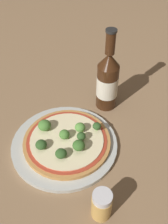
# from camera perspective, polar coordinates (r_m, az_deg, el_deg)

# --- Properties ---
(ground_plane) EXTENTS (3.00, 3.00, 0.00)m
(ground_plane) POSITION_cam_1_polar(r_m,az_deg,el_deg) (0.70, -5.12, -7.41)
(ground_plane) COLOR #846647
(plate) EXTENTS (0.28, 0.28, 0.01)m
(plate) POSITION_cam_1_polar(r_m,az_deg,el_deg) (0.70, -4.28, -6.81)
(plate) COLOR #B2B7B2
(plate) RESTS_ON ground_plane
(pizza) EXTENTS (0.23, 0.23, 0.01)m
(pizza) POSITION_cam_1_polar(r_m,az_deg,el_deg) (0.69, -3.76, -6.24)
(pizza) COLOR #B77F42
(pizza) RESTS_ON plate
(broccoli_floret_0) EXTENTS (0.02, 0.02, 0.03)m
(broccoli_floret_0) POSITION_cam_1_polar(r_m,az_deg,el_deg) (0.67, -0.60, -5.32)
(broccoli_floret_0) COLOR #6B8E51
(broccoli_floret_0) RESTS_ON pizza
(broccoli_floret_1) EXTENTS (0.03, 0.03, 0.02)m
(broccoli_floret_1) POSITION_cam_1_polar(r_m,az_deg,el_deg) (0.66, -9.31, -7.03)
(broccoli_floret_1) COLOR #6B8E51
(broccoli_floret_1) RESTS_ON pizza
(broccoli_floret_2) EXTENTS (0.03, 0.03, 0.03)m
(broccoli_floret_2) POSITION_cam_1_polar(r_m,az_deg,el_deg) (0.65, -1.16, -7.29)
(broccoli_floret_2) COLOR #6B8E51
(broccoli_floret_2) RESTS_ON pizza
(broccoli_floret_3) EXTENTS (0.03, 0.03, 0.03)m
(broccoli_floret_3) POSITION_cam_1_polar(r_m,az_deg,el_deg) (0.68, -4.29, -4.89)
(broccoli_floret_3) COLOR #6B8E51
(broccoli_floret_3) RESTS_ON pizza
(broccoli_floret_4) EXTENTS (0.03, 0.03, 0.03)m
(broccoli_floret_4) POSITION_cam_1_polar(r_m,az_deg,el_deg) (0.70, -8.60, -2.88)
(broccoli_floret_4) COLOR #6B8E51
(broccoli_floret_4) RESTS_ON pizza
(broccoli_floret_5) EXTENTS (0.02, 0.02, 0.02)m
(broccoli_floret_5) POSITION_cam_1_polar(r_m,az_deg,el_deg) (0.69, 2.81, -3.10)
(broccoli_floret_5) COLOR #6B8E51
(broccoli_floret_5) RESTS_ON pizza
(broccoli_floret_6) EXTENTS (0.03, 0.03, 0.03)m
(broccoli_floret_6) POSITION_cam_1_polar(r_m,az_deg,el_deg) (0.69, -0.87, -3.35)
(broccoli_floret_6) COLOR #6B8E51
(broccoli_floret_6) RESTS_ON pizza
(broccoli_floret_7) EXTENTS (0.03, 0.03, 0.02)m
(broccoli_floret_7) POSITION_cam_1_polar(r_m,az_deg,el_deg) (0.64, -4.90, -8.98)
(broccoli_floret_7) COLOR #6B8E51
(broccoli_floret_7) RESTS_ON pizza
(beer_bottle) EXTENTS (0.06, 0.06, 0.25)m
(beer_bottle) POSITION_cam_1_polar(r_m,az_deg,el_deg) (0.76, 5.15, 6.81)
(beer_bottle) COLOR #381E0F
(beer_bottle) RESTS_ON ground_plane
(pepper_shaker) EXTENTS (0.04, 0.04, 0.08)m
(pepper_shaker) POSITION_cam_1_polar(r_m,az_deg,el_deg) (0.57, 3.86, -19.48)
(pepper_shaker) COLOR tan
(pepper_shaker) RESTS_ON ground_plane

